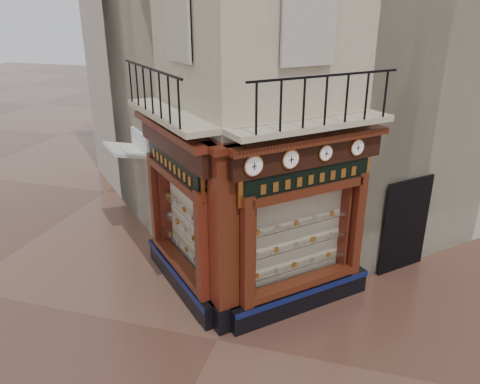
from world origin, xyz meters
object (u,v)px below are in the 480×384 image
at_px(clock_b, 290,159).
at_px(signboard_left, 173,166).
at_px(corner_pilaster, 224,244).
at_px(awning, 133,236).
at_px(clock_c, 325,153).
at_px(signboard_right, 309,179).
at_px(clock_d, 357,147).
at_px(clock_a, 253,166).

xyz_separation_m(clock_b, signboard_left, (-2.62, 0.46, -0.52)).
xyz_separation_m(corner_pilaster, awning, (-3.87, 3.17, -1.95)).
height_order(corner_pilaster, clock_c, corner_pilaster).
bearing_deg(signboard_right, corner_pilaster, 169.75).
xyz_separation_m(clock_d, signboard_left, (-3.77, -0.69, -0.52)).
distance_m(corner_pilaster, clock_d, 3.33).
bearing_deg(clock_a, clock_b, 0.00).
distance_m(clock_c, clock_d, 0.81).
distance_m(awning, signboard_left, 4.48).
xyz_separation_m(corner_pilaster, signboard_left, (-1.46, 1.01, 1.15)).
bearing_deg(corner_pilaster, clock_a, -46.49).
relative_size(clock_d, awning, 0.24).
bearing_deg(clock_c, clock_d, 0.00).
height_order(corner_pilaster, clock_d, corner_pilaster).
xyz_separation_m(signboard_left, signboard_right, (2.92, -0.00, -0.00)).
distance_m(clock_b, clock_d, 1.63).
bearing_deg(clock_b, clock_d, 0.00).
xyz_separation_m(corner_pilaster, clock_d, (2.31, 1.71, 1.67)).
bearing_deg(corner_pilaster, signboard_left, 100.25).
bearing_deg(awning, corner_pilaster, -174.27).
bearing_deg(awning, clock_b, -162.46).
bearing_deg(signboard_left, clock_b, -144.98).
height_order(corner_pilaster, signboard_left, corner_pilaster).
height_order(clock_a, clock_d, clock_a).
height_order(corner_pilaster, clock_a, corner_pilaster).
xyz_separation_m(clock_a, awning, (-4.46, 3.18, -3.62)).
bearing_deg(corner_pilaster, clock_b, -19.45).
xyz_separation_m(corner_pilaster, clock_b, (1.16, 0.55, 1.67)).
bearing_deg(clock_d, clock_c, -180.00).
height_order(corner_pilaster, signboard_right, corner_pilaster).
xyz_separation_m(corner_pilaster, clock_a, (0.59, -0.02, 1.67)).
bearing_deg(awning, clock_c, -154.89).
distance_m(clock_b, signboard_right, 0.76).
relative_size(clock_a, signboard_right, 0.18).
relative_size(clock_b, signboard_right, 0.17).
height_order(awning, signboard_right, signboard_right).
height_order(clock_d, signboard_left, clock_d).
bearing_deg(clock_c, awning, 115.11).
distance_m(corner_pilaster, signboard_left, 2.12).
distance_m(clock_c, signboard_left, 3.25).
bearing_deg(clock_a, awning, 99.51).
distance_m(corner_pilaster, clock_b, 2.11).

